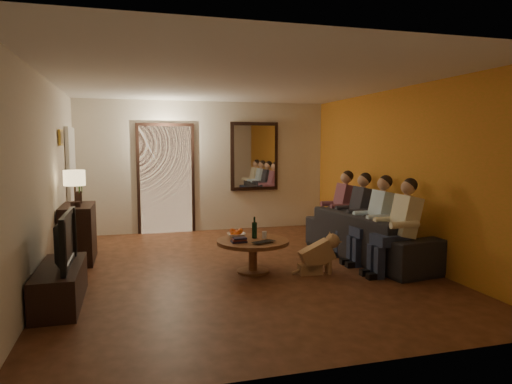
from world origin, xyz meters
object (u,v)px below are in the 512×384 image
object	(u,v)px
tv	(58,240)
person_a	(401,231)
dresser	(78,233)
person_b	(377,223)
person_c	(358,217)
sofa	(372,235)
laptop	(266,243)
dog	(317,253)
bowl	(236,235)
table_lamp	(75,188)
coffee_table	(253,256)
wine_bottle	(254,227)
tv_stand	(60,285)
person_d	(341,212)

from	to	relation	value
tv	person_a	size ratio (longest dim) A/B	0.85
dresser	person_b	xyz separation A→B (m)	(4.23, -1.32, 0.17)
tv	person_c	bearing A→B (deg)	-74.13
sofa	laptop	distance (m)	1.94
dog	bowl	size ratio (longest dim) A/B	2.16
person_b	sofa	bearing A→B (deg)	71.57
table_lamp	dog	world-z (taller)	table_lamp
person_a	coffee_table	bearing A→B (deg)	160.79
dresser	wine_bottle	distance (m)	2.69
dog	bowl	world-z (taller)	dog
tv	dog	bearing A→B (deg)	-83.73
sofa	bowl	size ratio (longest dim) A/B	9.52
table_lamp	tv	distance (m)	1.75
tv_stand	person_b	size ratio (longest dim) A/B	1.06
tv_stand	coffee_table	bearing A→B (deg)	15.48
person_c	bowl	world-z (taller)	person_c
wine_bottle	bowl	bearing A→B (deg)	152.45
person_c	person_a	bearing A→B (deg)	-90.00
person_c	coffee_table	world-z (taller)	person_c
table_lamp	tv_stand	world-z (taller)	table_lamp
tv	sofa	xyz separation A→B (m)	(4.33, 0.90, -0.36)
sofa	coffee_table	size ratio (longest dim) A/B	2.50
dresser	person_c	xyz separation A→B (m)	(4.23, -0.72, 0.17)
table_lamp	person_b	bearing A→B (deg)	-14.58
tv_stand	dog	distance (m)	3.20
table_lamp	bowl	bearing A→B (deg)	-20.82
person_a	dog	xyz separation A→B (m)	(-1.05, 0.35, -0.32)
dresser	coffee_table	world-z (taller)	dresser
dresser	bowl	size ratio (longest dim) A/B	3.70
tv_stand	person_c	world-z (taller)	person_c
person_d	laptop	bearing A→B (deg)	-141.07
tv_stand	person_b	bearing A→B (deg)	8.11
dog	coffee_table	size ratio (longest dim) A/B	0.57
coffee_table	sofa	bearing A→B (deg)	7.20
coffee_table	bowl	bearing A→B (deg)	129.29
dog	laptop	xyz separation A→B (m)	(-0.72, 0.02, 0.18)
person_c	tv_stand	bearing A→B (deg)	-164.13
dog	wine_bottle	xyz separation A→B (m)	(-0.77, 0.40, 0.32)
dresser	tv_stand	world-z (taller)	dresser
person_a	person_c	size ratio (longest dim) A/B	1.00
wine_bottle	laptop	bearing A→B (deg)	-82.50
tv	tv_stand	bearing A→B (deg)	0.00
laptop	tv_stand	bearing A→B (deg)	164.26
person_a	bowl	xyz separation A→B (m)	(-2.05, 0.87, -0.12)
person_a	person_d	size ratio (longest dim) A/B	1.00
laptop	bowl	bearing A→B (deg)	94.87
laptop	dog	bearing A→B (deg)	-26.35
tv	coffee_table	distance (m)	2.50
tv_stand	coffee_table	xyz separation A→B (m)	(2.36, 0.65, 0.01)
tv_stand	person_b	world-z (taller)	person_b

